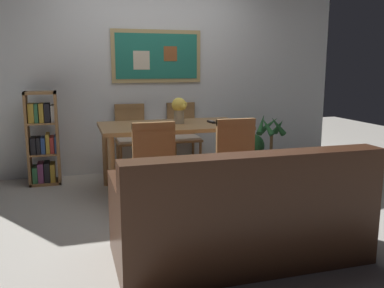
% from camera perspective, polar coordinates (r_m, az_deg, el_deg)
% --- Properties ---
extents(ground_plane, '(12.00, 12.00, 0.00)m').
position_cam_1_polar(ground_plane, '(4.23, -0.97, -8.52)').
color(ground_plane, '#B7B2A8').
extents(wall_back_with_painting, '(5.20, 0.14, 2.60)m').
position_cam_1_polar(wall_back_with_painting, '(5.55, -5.50, 9.77)').
color(wall_back_with_painting, silver).
rests_on(wall_back_with_painting, ground_plane).
extents(dining_table, '(1.61, 0.90, 0.75)m').
position_cam_1_polar(dining_table, '(4.63, -2.64, 1.61)').
color(dining_table, '#9E7042').
rests_on(dining_table, ground_plane).
extents(dining_chair_near_left, '(0.40, 0.41, 0.91)m').
position_cam_1_polar(dining_chair_near_left, '(3.78, -5.54, -2.40)').
color(dining_chair_near_left, '#9E7042').
rests_on(dining_chair_near_left, ground_plane).
extents(dining_chair_far_left, '(0.40, 0.41, 0.91)m').
position_cam_1_polar(dining_chair_far_left, '(5.36, -8.41, 1.43)').
color(dining_chair_far_left, '#9E7042').
rests_on(dining_chair_far_left, ground_plane).
extents(dining_chair_far_right, '(0.40, 0.41, 0.91)m').
position_cam_1_polar(dining_chair_far_right, '(5.51, -1.29, 1.79)').
color(dining_chair_far_right, '#9E7042').
rests_on(dining_chair_far_right, ground_plane).
extents(dining_chair_near_right, '(0.40, 0.41, 0.91)m').
position_cam_1_polar(dining_chair_near_right, '(4.02, 5.45, -1.62)').
color(dining_chair_near_right, '#9E7042').
rests_on(dining_chair_near_right, ground_plane).
extents(leather_couch, '(1.80, 0.84, 0.84)m').
position_cam_1_polar(leather_couch, '(3.05, 6.80, -10.09)').
color(leather_couch, '#472819').
rests_on(leather_couch, ground_plane).
extents(bookshelf, '(0.36, 0.28, 1.10)m').
position_cam_1_polar(bookshelf, '(5.19, -19.84, 0.45)').
color(bookshelf, '#9E7042').
rests_on(bookshelf, ground_plane).
extents(potted_ivy, '(0.31, 0.31, 0.52)m').
position_cam_1_polar(potted_ivy, '(5.73, 8.41, -0.87)').
color(potted_ivy, '#B2ADA3').
rests_on(potted_ivy, ground_plane).
extents(potted_palm, '(0.39, 0.40, 0.79)m').
position_cam_1_polar(potted_palm, '(5.50, 10.79, -0.85)').
color(potted_palm, '#4C4742').
rests_on(potted_palm, ground_plane).
extents(flower_vase, '(0.18, 0.18, 0.29)m').
position_cam_1_polar(flower_vase, '(4.65, -1.77, 4.99)').
color(flower_vase, tan).
rests_on(flower_vase, dining_table).
extents(tv_remote, '(0.06, 0.16, 0.02)m').
position_cam_1_polar(tv_remote, '(4.73, 2.69, 3.09)').
color(tv_remote, black).
rests_on(tv_remote, dining_table).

